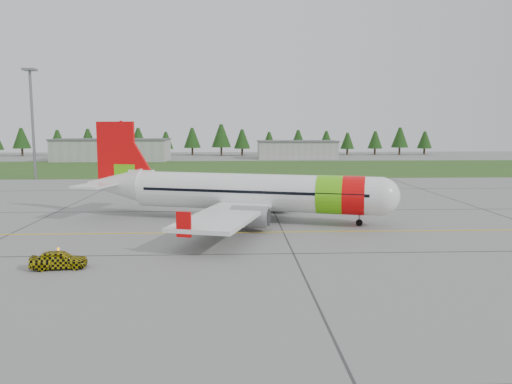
{
  "coord_description": "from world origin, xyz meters",
  "views": [
    {
      "loc": [
        5.47,
        -37.31,
        9.67
      ],
      "look_at": [
        7.58,
        10.8,
        3.41
      ],
      "focal_mm": 35.0,
      "sensor_mm": 36.0,
      "label": 1
    }
  ],
  "objects": [
    {
      "name": "ground",
      "position": [
        0.0,
        0.0,
        0.0
      ],
      "size": [
        320.0,
        320.0,
        0.0
      ],
      "primitive_type": "plane",
      "color": "gray",
      "rests_on": "ground"
    },
    {
      "name": "aircraft",
      "position": [
        6.79,
        14.04,
        2.97
      ],
      "size": [
        33.13,
        31.31,
        10.3
      ],
      "rotation": [
        0.0,
        0.0,
        -0.3
      ],
      "color": "white",
      "rests_on": "ground"
    },
    {
      "name": "follow_me_car",
      "position": [
        -6.64,
        -3.34,
        1.89
      ],
      "size": [
        1.46,
        1.66,
        3.78
      ],
      "primitive_type": "imported",
      "rotation": [
        0.0,
        0.0,
        1.69
      ],
      "color": "#CEBE0B",
      "rests_on": "ground"
    },
    {
      "name": "service_van",
      "position": [
        -6.9,
        48.99,
        2.15
      ],
      "size": [
        1.92,
        1.88,
        4.3
      ],
      "primitive_type": "imported",
      "rotation": [
        0.0,
        0.0,
        -0.38
      ],
      "color": "silver",
      "rests_on": "ground"
    },
    {
      "name": "grass_strip",
      "position": [
        0.0,
        82.0,
        0.01
      ],
      "size": [
        320.0,
        50.0,
        0.03
      ],
      "primitive_type": "cube",
      "color": "#30561E",
      "rests_on": "ground"
    },
    {
      "name": "taxi_guideline",
      "position": [
        0.0,
        8.0,
        0.01
      ],
      "size": [
        120.0,
        0.25,
        0.02
      ],
      "primitive_type": "cube",
      "color": "gold",
      "rests_on": "ground"
    },
    {
      "name": "hangar_west",
      "position": [
        -30.0,
        110.0,
        3.0
      ],
      "size": [
        32.0,
        14.0,
        6.0
      ],
      "primitive_type": "cube",
      "color": "#A8A8A3",
      "rests_on": "ground"
    },
    {
      "name": "hangar_east",
      "position": [
        25.0,
        118.0,
        2.6
      ],
      "size": [
        24.0,
        12.0,
        5.2
      ],
      "primitive_type": "cube",
      "color": "#A8A8A3",
      "rests_on": "ground"
    },
    {
      "name": "floodlight_mast",
      "position": [
        -32.0,
        58.0,
        10.0
      ],
      "size": [
        0.5,
        0.5,
        20.0
      ],
      "primitive_type": "cylinder",
      "color": "slate",
      "rests_on": "ground"
    },
    {
      "name": "treeline",
      "position": [
        0.0,
        138.0,
        5.0
      ],
      "size": [
        160.0,
        8.0,
        10.0
      ],
      "primitive_type": null,
      "color": "#1C3F14",
      "rests_on": "ground"
    }
  ]
}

